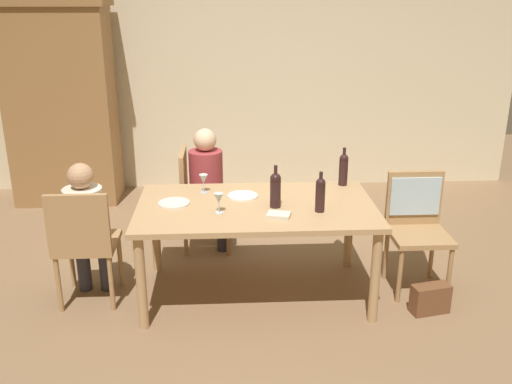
% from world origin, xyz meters
% --- Properties ---
extents(ground_plane, '(10.00, 10.00, 0.00)m').
position_xyz_m(ground_plane, '(0.00, 0.00, 0.00)').
color(ground_plane, '#846647').
extents(rear_room_partition, '(6.40, 0.12, 2.70)m').
position_xyz_m(rear_room_partition, '(0.00, 2.71, 1.35)').
color(rear_room_partition, beige).
rests_on(rear_room_partition, ground_plane).
extents(armoire_cabinet, '(1.18, 0.62, 2.18)m').
position_xyz_m(armoire_cabinet, '(-1.98, 2.26, 1.10)').
color(armoire_cabinet, olive).
rests_on(armoire_cabinet, ground_plane).
extents(dining_table, '(1.77, 1.02, 0.74)m').
position_xyz_m(dining_table, '(0.00, 0.00, 0.66)').
color(dining_table, tan).
rests_on(dining_table, ground_plane).
extents(chair_far_left, '(0.44, 0.44, 0.92)m').
position_xyz_m(chair_far_left, '(-0.49, 0.89, 0.53)').
color(chair_far_left, '#A87F51').
rests_on(chair_far_left, ground_plane).
extents(chair_left_end, '(0.44, 0.44, 0.92)m').
position_xyz_m(chair_left_end, '(-1.26, -0.09, 0.53)').
color(chair_left_end, '#A87F51').
rests_on(chair_left_end, ground_plane).
extents(chair_right_end, '(0.44, 0.46, 0.92)m').
position_xyz_m(chair_right_end, '(1.26, 0.12, 0.59)').
color(chair_right_end, '#A87F51').
rests_on(chair_right_end, ground_plane).
extents(person_woman_host, '(0.34, 0.30, 1.12)m').
position_xyz_m(person_woman_host, '(-0.37, 0.89, 0.65)').
color(person_woman_host, '#33333D').
rests_on(person_woman_host, ground_plane).
extents(person_man_bearded, '(0.28, 0.33, 1.08)m').
position_xyz_m(person_man_bearded, '(-1.26, 0.03, 0.63)').
color(person_man_bearded, '#33333D').
rests_on(person_man_bearded, ground_plane).
extents(wine_bottle_tall_green, '(0.08, 0.08, 0.32)m').
position_xyz_m(wine_bottle_tall_green, '(0.14, -0.05, 0.88)').
color(wine_bottle_tall_green, black).
rests_on(wine_bottle_tall_green, dining_table).
extents(wine_bottle_dark_red, '(0.07, 0.07, 0.30)m').
position_xyz_m(wine_bottle_dark_red, '(0.45, -0.16, 0.88)').
color(wine_bottle_dark_red, black).
rests_on(wine_bottle_dark_red, dining_table).
extents(wine_bottle_short_olive, '(0.07, 0.07, 0.32)m').
position_xyz_m(wine_bottle_short_olive, '(0.73, 0.42, 0.89)').
color(wine_bottle_short_olive, black).
rests_on(wine_bottle_short_olive, dining_table).
extents(wine_glass_near_left, '(0.07, 0.07, 0.15)m').
position_xyz_m(wine_glass_near_left, '(-0.40, 0.29, 0.85)').
color(wine_glass_near_left, silver).
rests_on(wine_glass_near_left, dining_table).
extents(wine_glass_centre, '(0.07, 0.07, 0.15)m').
position_xyz_m(wine_glass_centre, '(-0.27, -0.15, 0.85)').
color(wine_glass_centre, silver).
rests_on(wine_glass_centre, dining_table).
extents(dinner_plate_host, '(0.24, 0.24, 0.01)m').
position_xyz_m(dinner_plate_host, '(-0.09, 0.18, 0.75)').
color(dinner_plate_host, white).
rests_on(dinner_plate_host, dining_table).
extents(dinner_plate_guest_left, '(0.24, 0.24, 0.01)m').
position_xyz_m(dinner_plate_guest_left, '(-0.61, 0.05, 0.75)').
color(dinner_plate_guest_left, silver).
rests_on(dinner_plate_guest_left, dining_table).
extents(folded_napkin, '(0.19, 0.16, 0.03)m').
position_xyz_m(folded_napkin, '(0.15, -0.26, 0.76)').
color(folded_napkin, beige).
rests_on(folded_napkin, dining_table).
extents(handbag, '(0.30, 0.18, 0.22)m').
position_xyz_m(handbag, '(1.26, -0.35, 0.11)').
color(handbag, brown).
rests_on(handbag, ground_plane).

